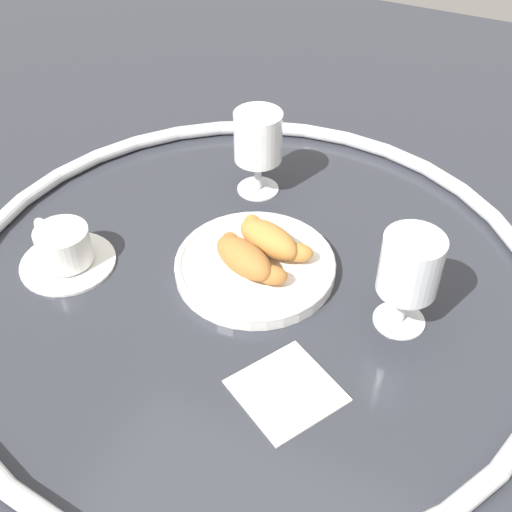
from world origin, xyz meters
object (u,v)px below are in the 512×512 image
folded_napkin (287,390)px  juice_glass_left (258,141)px  pastry_plate (256,266)px  coffee_cup_near (64,250)px  croissant_small (270,239)px  juice_glass_right (410,269)px  croissant_large (245,259)px

folded_napkin → juice_glass_left: bearing=120.6°
pastry_plate → coffee_cup_near: coffee_cup_near is taller
croissant_small → juice_glass_right: size_ratio=0.93×
croissant_large → juice_glass_left: (-0.08, 0.20, 0.05)m
juice_glass_left → croissant_large: bearing=-68.9°
croissant_large → folded_napkin: size_ratio=1.15×
croissant_small → juice_glass_left: bearing=121.4°
pastry_plate → croissant_large: (-0.01, -0.02, 0.03)m
croissant_small → coffee_cup_near: (-0.26, -0.13, -0.02)m
croissant_small → folded_napkin: size_ratio=1.19×
juice_glass_left → folded_napkin: 0.42m
pastry_plate → croissant_large: croissant_large is taller
croissant_small → juice_glass_right: 0.21m
croissant_large → juice_glass_left: bearing=111.1°
croissant_large → juice_glass_right: size_ratio=0.91×
pastry_plate → juice_glass_right: size_ratio=1.62×
juice_glass_left → folded_napkin: juice_glass_left is taller
croissant_large → pastry_plate: bearing=77.1°
juice_glass_right → pastry_plate: bearing=179.2°
croissant_small → coffee_cup_near: bearing=-152.9°
croissant_small → juice_glass_left: 0.18m
croissant_large → coffee_cup_near: croissant_large is taller
juice_glass_left → juice_glass_right: size_ratio=1.00×
croissant_small → folded_napkin: (0.12, -0.20, -0.04)m
pastry_plate → croissant_large: bearing=-102.9°
croissant_small → juice_glass_right: juice_glass_right is taller
juice_glass_right → folded_napkin: juice_glass_right is taller
croissant_small → juice_glass_left: juice_glass_left is taller
croissant_large → juice_glass_right: (0.21, 0.02, 0.05)m
coffee_cup_near → juice_glass_right: 0.48m
pastry_plate → juice_glass_left: 0.21m
pastry_plate → croissant_small: croissant_small is taller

